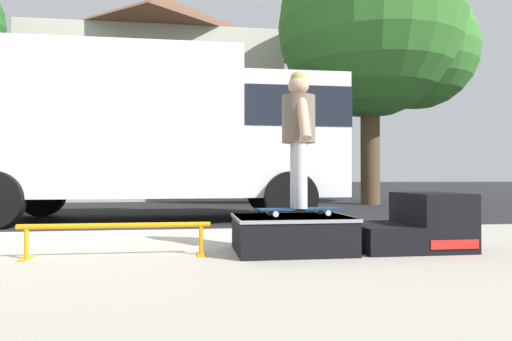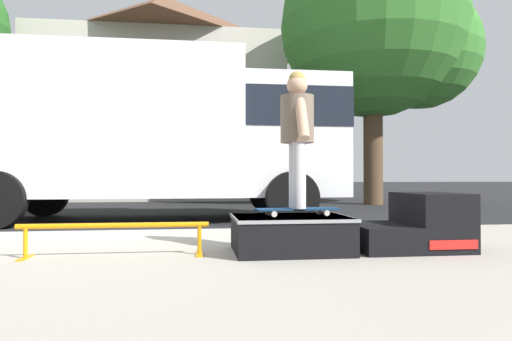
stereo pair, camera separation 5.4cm
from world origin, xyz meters
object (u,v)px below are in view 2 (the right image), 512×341
Objects in this scene: skateboard at (297,209)px; street_tree_neighbour at (383,31)px; skate_box at (290,232)px; grind_rail at (115,231)px; skater_kid at (297,127)px; kicker_ramp at (415,226)px; box_truck at (158,129)px.

skateboard is 0.10× the size of street_tree_neighbour.
street_tree_neighbour is (4.67, 8.87, 4.85)m from skate_box.
skate_box is at bearing -164.77° from skateboard.
grind_rail is 1.62m from skateboard.
skate_box is 0.13× the size of street_tree_neighbour.
skater_kid is at bearing 15.23° from skate_box.
skateboard is 11.01m from street_tree_neighbour.
box_truck is at bearing 120.47° from kicker_ramp.
skater_kid is at bearing 179.02° from kicker_ramp.
street_tree_neighbour is at bearing 33.94° from box_truck.
grind_rail is at bearing -124.88° from street_tree_neighbour.
grind_rail is 11.88m from street_tree_neighbour.
box_truck is (-1.62, 4.66, 0.44)m from skater_kid.
kicker_ramp is 1.14m from skateboard.
kicker_ramp is 0.81× the size of skater_kid.
skate_box reaches higher than grind_rail.
skater_kid reaches higher than kicker_ramp.
skater_kid is (-1.13, 0.02, 0.92)m from kicker_ramp.
grind_rail is 0.23× the size of box_truck.
box_truck reaches higher than skateboard.
skater_kid reaches higher than skateboard.
skater_kid is (1.61, 0.06, 0.92)m from grind_rail.
skate_box is 0.82× the size of skater_kid.
kicker_ramp is 1.27× the size of skateboard.
kicker_ramp reaches higher than skateboard.
skate_box is 5.13m from box_truck.
box_truck reaches higher than skate_box.
grind_rail is 2.01× the size of skateboard.
kicker_ramp is 0.13× the size of street_tree_neighbour.
skateboard is 0.63× the size of skater_kid.
box_truck is (-0.01, 4.72, 1.36)m from grind_rail.
skate_box is 1.54m from grind_rail.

